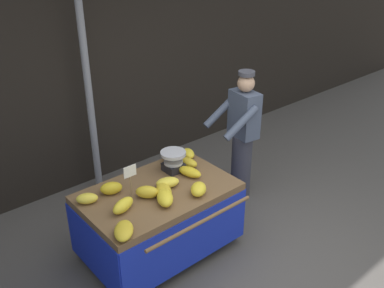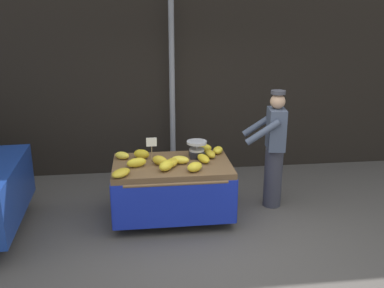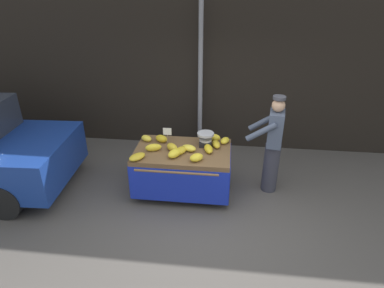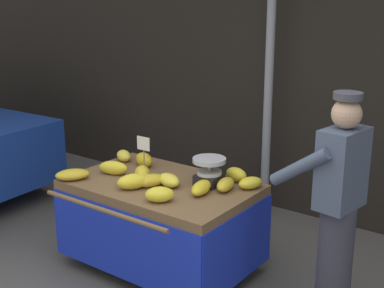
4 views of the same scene
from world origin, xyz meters
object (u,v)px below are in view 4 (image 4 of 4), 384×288
weighing_scale (209,171)px  banana_bunch_12 (250,183)px  street_pole (269,77)px  banana_bunch_4 (72,175)px  banana_bunch_1 (150,181)px  banana_bunch_10 (144,160)px  banana_cart (161,207)px  banana_bunch_6 (113,168)px  banana_bunch_2 (201,188)px  banana_bunch_7 (225,185)px  banana_bunch_8 (236,175)px  vendor_person (337,207)px  banana_bunch_9 (160,194)px  banana_bunch_5 (142,173)px  banana_bunch_0 (133,181)px  banana_bunch_11 (124,156)px  banana_bunch_3 (169,180)px  price_sign (144,147)px

weighing_scale → banana_bunch_12: size_ratio=1.30×
street_pole → banana_bunch_4: bearing=-111.7°
banana_bunch_1 → banana_bunch_10: size_ratio=1.18×
banana_cart → banana_bunch_6: bearing=-169.5°
banana_bunch_2 → banana_bunch_7: 0.21m
banana_bunch_8 → vendor_person: bearing=-11.0°
banana_bunch_9 → banana_bunch_4: bearing=-176.2°
banana_bunch_2 → banana_bunch_5: 0.59m
banana_bunch_12 → banana_bunch_1: bearing=-147.2°
weighing_scale → banana_bunch_7: bearing=-8.5°
banana_bunch_4 → banana_bunch_9: (0.92, 0.06, 0.01)m
banana_bunch_0 → banana_bunch_4: bearing=-165.2°
banana_bunch_0 → vendor_person: bearing=16.5°
weighing_scale → banana_bunch_11: (-1.03, 0.05, -0.07)m
banana_bunch_3 → banana_bunch_5: size_ratio=1.04×
weighing_scale → banana_bunch_9: (-0.10, -0.53, -0.06)m
street_pole → price_sign: 1.63m
banana_bunch_6 → vendor_person: 1.97m
street_pole → banana_bunch_0: 1.97m
banana_bunch_9 → banana_bunch_5: bearing=146.3°
banana_bunch_2 → banana_bunch_5: bearing=-175.7°
street_pole → banana_bunch_0: street_pole is taller
banana_bunch_1 → banana_bunch_4: 0.70m
weighing_scale → banana_bunch_5: weighing_scale is taller
banana_bunch_4 → banana_bunch_6: size_ratio=1.08×
banana_bunch_10 → banana_bunch_4: bearing=-112.0°
banana_bunch_6 → banana_bunch_8: size_ratio=1.28×
banana_cart → banana_bunch_9: (0.27, -0.33, 0.28)m
banana_bunch_1 → banana_bunch_4: banana_bunch_1 is taller
weighing_scale → banana_bunch_12: bearing=22.0°
banana_bunch_2 → banana_bunch_4: 1.15m
banana_bunch_9 → banana_bunch_10: size_ratio=1.01×
banana_bunch_10 → banana_bunch_2: bearing=-16.7°
banana_bunch_2 → banana_bunch_4: banana_bunch_2 is taller
price_sign → banana_bunch_6: size_ratio=1.28×
banana_bunch_5 → banana_bunch_10: bearing=129.0°
banana_bunch_1 → banana_bunch_10: banana_bunch_10 is taller
banana_bunch_3 → banana_bunch_5: banana_bunch_5 is taller
weighing_scale → banana_bunch_5: (-0.53, -0.25, -0.05)m
price_sign → banana_bunch_5: bearing=-53.6°
street_pole → banana_bunch_0: (-0.23, -1.84, -0.65)m
weighing_scale → price_sign: price_sign is taller
street_pole → banana_bunch_9: street_pole is taller
weighing_scale → banana_bunch_5: bearing=-154.8°
banana_bunch_9 → banana_bunch_10: bearing=139.0°
banana_bunch_9 → banana_bunch_12: banana_bunch_9 is taller
price_sign → banana_bunch_8: price_sign is taller
banana_bunch_6 → banana_bunch_10: (0.07, 0.33, 0.00)m
banana_bunch_3 → banana_bunch_11: (-0.78, 0.28, -0.00)m
banana_cart → banana_bunch_10: (-0.40, 0.24, 0.29)m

